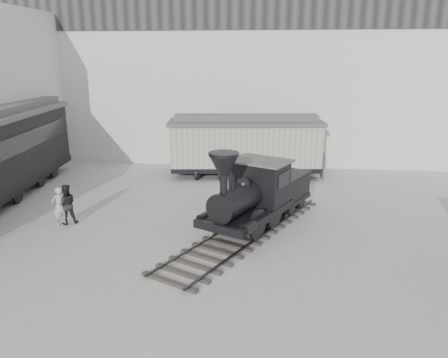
# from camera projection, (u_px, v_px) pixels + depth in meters

# --- Properties ---
(ground) EXTENTS (90.00, 90.00, 0.00)m
(ground) POSITION_uv_depth(u_px,v_px,m) (207.00, 272.00, 13.81)
(ground) COLOR #9E9E9B
(north_wall) EXTENTS (34.00, 2.51, 11.00)m
(north_wall) POSITION_uv_depth(u_px,v_px,m) (242.00, 73.00, 26.61)
(north_wall) COLOR silver
(north_wall) RESTS_ON ground
(locomotive) EXTENTS (6.15, 9.48, 3.38)m
(locomotive) POSITION_uv_depth(u_px,v_px,m) (255.00, 198.00, 17.01)
(locomotive) COLOR #33302B
(locomotive) RESTS_ON ground
(boxcar) EXTENTS (8.72, 3.61, 3.47)m
(boxcar) POSITION_uv_depth(u_px,v_px,m) (246.00, 144.00, 24.36)
(boxcar) COLOR black
(boxcar) RESTS_ON ground
(visitor_a) EXTENTS (0.69, 0.69, 1.61)m
(visitor_a) POSITION_uv_depth(u_px,v_px,m) (60.00, 206.00, 17.36)
(visitor_a) COLOR #B2B2B2
(visitor_a) RESTS_ON ground
(visitor_b) EXTENTS (1.01, 0.94, 1.65)m
(visitor_b) POSITION_uv_depth(u_px,v_px,m) (66.00, 204.00, 17.54)
(visitor_b) COLOR black
(visitor_b) RESTS_ON ground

